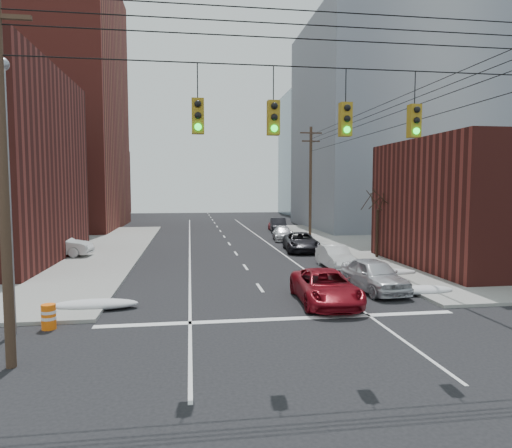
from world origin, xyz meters
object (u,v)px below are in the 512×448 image
object	(u,v)px
parked_car_b	(335,257)
construction_barrel	(49,316)
parked_car_d	(283,234)
parked_car_e	(276,225)
red_pickup	(326,287)
parked_car_f	(278,225)
parked_car_a	(374,275)
lot_car_a	(57,245)
lot_car_b	(30,241)
parked_car_c	(301,242)

from	to	relation	value
parked_car_b	construction_barrel	size ratio (longest dim) A/B	4.71
parked_car_b	parked_car_d	size ratio (longest dim) A/B	0.96
parked_car_e	construction_barrel	distance (m)	37.87
red_pickup	parked_car_f	xyz separation A→B (m)	(4.03, 31.44, 0.07)
parked_car_a	parked_car_b	world-z (taller)	parked_car_a
red_pickup	parked_car_d	world-z (taller)	red_pickup
parked_car_a	parked_car_e	xyz separation A→B (m)	(1.00, 30.80, -0.17)
parked_car_b	construction_barrel	distance (m)	17.52
parked_car_e	lot_car_a	xyz separation A→B (m)	(-19.21, -17.86, 0.31)
parked_car_a	construction_barrel	xyz separation A→B (m)	(-13.90, -4.01, -0.33)
red_pickup	lot_car_b	xyz separation A→B (m)	(-18.20, 18.59, 0.13)
parked_car_a	parked_car_b	bearing A→B (deg)	83.35
lot_car_b	parked_car_d	bearing A→B (deg)	-96.22
parked_car_b	red_pickup	bearing A→B (deg)	-110.53
parked_car_a	red_pickup	bearing A→B (deg)	-152.78
parked_car_b	lot_car_b	size ratio (longest dim) A/B	0.84
parked_car_f	construction_barrel	xyz separation A→B (m)	(-14.90, -33.52, -0.33)
parked_car_d	parked_car_b	bearing A→B (deg)	-83.55
parked_car_c	parked_car_f	world-z (taller)	parked_car_f
parked_car_c	parked_car_a	bearing A→B (deg)	-83.22
red_pickup	parked_car_b	xyz separation A→B (m)	(3.19, 8.38, -0.02)
parked_car_b	parked_car_f	distance (m)	23.08
parked_car_b	lot_car_a	bearing A→B (deg)	160.85
red_pickup	lot_car_a	world-z (taller)	lot_car_a
parked_car_b	lot_car_a	distance (m)	19.48
parked_car_f	lot_car_a	world-z (taller)	lot_car_a
parked_car_a	parked_car_d	distance (m)	21.37
parked_car_c	parked_car_d	bearing A→B (deg)	95.30
construction_barrel	red_pickup	bearing A→B (deg)	10.82
parked_car_c	parked_car_f	xyz separation A→B (m)	(1.20, 15.52, 0.05)
parked_car_c	lot_car_b	xyz separation A→B (m)	(-21.03, 2.67, 0.11)
parked_car_d	parked_car_a	bearing A→B (deg)	-84.28
lot_car_a	construction_barrel	distance (m)	17.49
parked_car_a	lot_car_b	world-z (taller)	parked_car_a
parked_car_d	parked_car_e	world-z (taller)	parked_car_d
parked_car_a	parked_car_f	bearing A→B (deg)	82.78
parked_car_c	lot_car_b	bearing A→B (deg)	178.71
parked_car_a	lot_car_b	size ratio (longest dim) A/B	0.92
parked_car_b	lot_car_a	size ratio (longest dim) A/B	0.89
red_pickup	lot_car_b	distance (m)	26.02
lot_car_b	construction_barrel	world-z (taller)	lot_car_b
parked_car_a	parked_car_f	xyz separation A→B (m)	(1.00, 29.51, -0.00)
construction_barrel	parked_car_d	bearing A→B (deg)	61.50
lot_car_a	lot_car_b	xyz separation A→B (m)	(-3.02, 3.72, -0.08)
parked_car_d	lot_car_b	bearing A→B (deg)	-162.02
red_pickup	construction_barrel	xyz separation A→B (m)	(-10.87, -2.08, -0.26)
parked_car_b	parked_car_d	world-z (taller)	parked_car_b
red_pickup	lot_car_b	size ratio (longest dim) A/B	1.03
parked_car_b	lot_car_a	xyz separation A→B (m)	(-18.36, 6.49, 0.23)
parked_car_d	parked_car_f	xyz separation A→B (m)	(1.12, 8.14, 0.15)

